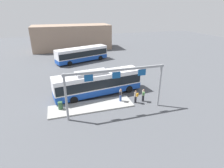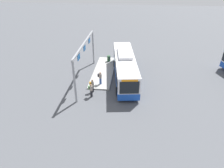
# 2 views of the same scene
# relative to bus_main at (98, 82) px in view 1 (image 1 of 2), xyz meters

# --- Properties ---
(ground_plane) EXTENTS (120.00, 120.00, 0.00)m
(ground_plane) POSITION_rel_bus_main_xyz_m (0.01, 0.00, -1.81)
(ground_plane) COLOR #4C4F54
(platform_curb) EXTENTS (10.00, 2.80, 0.16)m
(platform_curb) POSITION_rel_bus_main_xyz_m (-1.60, -3.09, -1.73)
(platform_curb) COLOR #9E9E99
(platform_curb) RESTS_ON ground
(bus_main) EXTENTS (12.05, 4.09, 3.46)m
(bus_main) POSITION_rel_bus_main_xyz_m (0.00, 0.00, 0.00)
(bus_main) COLOR #1947AD
(bus_main) RESTS_ON ground
(bus_background_left) EXTENTS (11.64, 6.11, 3.10)m
(bus_background_left) POSITION_rel_bus_main_xyz_m (0.30, 16.97, -0.03)
(bus_background_left) COLOR #1947AD
(bus_background_left) RESTS_ON ground
(person_boarding) EXTENTS (0.49, 0.60, 1.67)m
(person_boarding) POSITION_rel_bus_main_xyz_m (4.93, -3.62, -0.92)
(person_boarding) COLOR black
(person_boarding) RESTS_ON ground
(person_waiting_near) EXTENTS (0.53, 0.61, 1.67)m
(person_waiting_near) POSITION_rel_bus_main_xyz_m (2.13, -2.99, -0.76)
(person_waiting_near) COLOR #334C8C
(person_waiting_near) RESTS_ON platform_curb
(person_waiting_mid) EXTENTS (0.50, 0.60, 1.67)m
(person_waiting_mid) POSITION_rel_bus_main_xyz_m (3.89, -3.67, -0.92)
(person_waiting_mid) COLOR black
(person_waiting_mid) RESTS_ON ground
(platform_sign_gantry) EXTENTS (11.05, 0.24, 5.20)m
(platform_sign_gantry) POSITION_rel_bus_main_xyz_m (0.86, -5.07, 2.03)
(platform_sign_gantry) COLOR gray
(platform_sign_gantry) RESTS_ON ground
(station_building) EXTENTS (21.08, 8.00, 6.61)m
(station_building) POSITION_rel_bus_main_xyz_m (-0.30, 31.26, 1.49)
(station_building) COLOR gray
(station_building) RESTS_ON ground
(trash_bin) EXTENTS (0.52, 0.52, 0.90)m
(trash_bin) POSITION_rel_bus_main_xyz_m (-5.15, -2.77, -1.20)
(trash_bin) COLOR #2D5133
(trash_bin) RESTS_ON platform_curb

